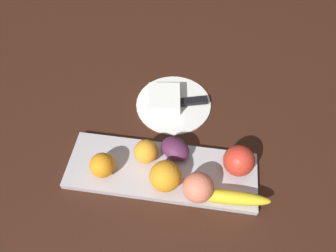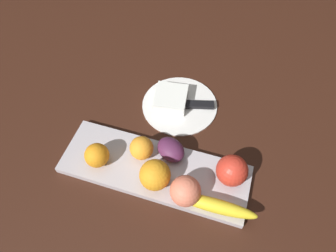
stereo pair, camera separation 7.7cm
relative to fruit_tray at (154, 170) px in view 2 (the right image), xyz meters
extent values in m
plane|color=#371B11|center=(0.02, 0.00, -0.01)|extent=(2.40, 2.40, 0.00)
cube|color=#BBB4BC|center=(0.00, 0.00, 0.00)|extent=(0.48, 0.16, 0.02)
sphere|color=red|center=(-0.19, -0.03, 0.05)|extent=(0.08, 0.08, 0.08)
ellipsoid|color=yellow|center=(-0.17, 0.06, 0.03)|extent=(0.20, 0.04, 0.03)
sphere|color=orange|center=(-0.02, 0.03, 0.05)|extent=(0.08, 0.08, 0.08)
sphere|color=orange|center=(0.14, 0.02, 0.04)|extent=(0.06, 0.06, 0.06)
sphere|color=orange|center=(0.04, -0.03, 0.04)|extent=(0.06, 0.06, 0.06)
sphere|color=#E7785B|center=(-0.09, 0.05, 0.05)|extent=(0.07, 0.07, 0.07)
ellipsoid|color=#512244|center=(-0.03, -0.05, 0.03)|extent=(0.10, 0.09, 0.05)
cylinder|color=white|center=(0.00, -0.23, 0.00)|extent=(0.22, 0.22, 0.01)
cube|color=white|center=(0.03, -0.23, 0.01)|extent=(0.10, 0.11, 0.03)
cube|color=silver|center=(0.00, -0.22, 0.00)|extent=(0.15, 0.06, 0.00)
cube|color=black|center=(-0.06, -0.24, 0.01)|extent=(0.09, 0.05, 0.01)
camera|label=1|loc=(-0.07, 0.35, 0.71)|focal=32.84mm
camera|label=2|loc=(-0.14, 0.33, 0.71)|focal=32.84mm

